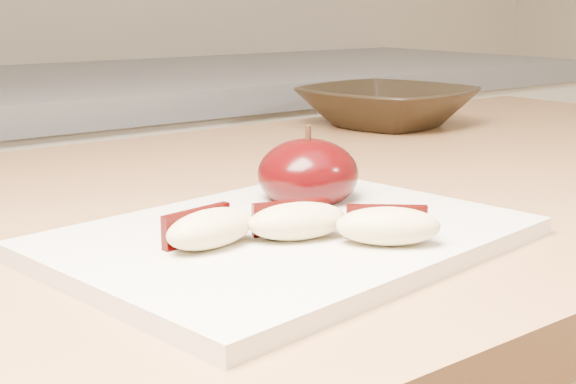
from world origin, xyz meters
TOP-DOWN VIEW (x-y plane):
  - cutting_board at (-0.01, 0.36)m, footprint 0.32×0.25m
  - apple_half at (0.05, 0.42)m, footprint 0.09×0.09m
  - apple_wedge_a at (-0.07, 0.36)m, footprint 0.07×0.04m
  - apple_wedge_b at (-0.02, 0.34)m, footprint 0.07×0.05m
  - apple_wedge_c at (0.02, 0.30)m, footprint 0.07×0.07m
  - bowl at (0.41, 0.70)m, footprint 0.24×0.24m

SIDE VIEW (x-z plane):
  - cutting_board at x=-0.01m, z-range 0.90..0.91m
  - apple_wedge_a at x=-0.07m, z-range 0.91..0.94m
  - apple_wedge_b at x=-0.02m, z-range 0.91..0.94m
  - apple_wedge_c at x=0.02m, z-range 0.91..0.94m
  - bowl at x=0.41m, z-range 0.90..0.95m
  - apple_half at x=0.05m, z-range 0.90..0.96m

